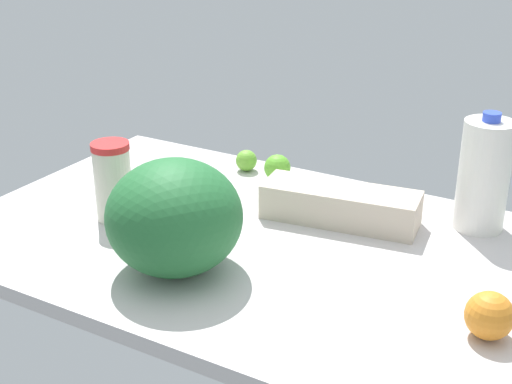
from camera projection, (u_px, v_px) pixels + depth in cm
name	position (u px, v px, depth cm)	size (l,w,h in cm)	color
countertop	(256.00, 245.00, 142.23)	(120.00, 76.00, 3.00)	silver
tumbler_cup	(113.00, 181.00, 146.79)	(7.87, 7.87, 16.76)	beige
milk_jug	(484.00, 175.00, 141.66)	(10.08, 10.08, 24.47)	white
watermelon	(174.00, 217.00, 126.29)	(24.54, 24.54, 20.89)	#266C36
egg_carton	(340.00, 205.00, 147.35)	(32.28, 10.46, 7.36)	beige
lime_beside_bowl	(246.00, 160.00, 173.95)	(5.19, 5.19, 5.19)	#6AB335
orange_far_back	(489.00, 316.00, 109.42)	(7.64, 7.64, 7.64)	orange
lime_near_front	(277.00, 168.00, 168.03)	(6.30, 6.30, 6.30)	#5EB22F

